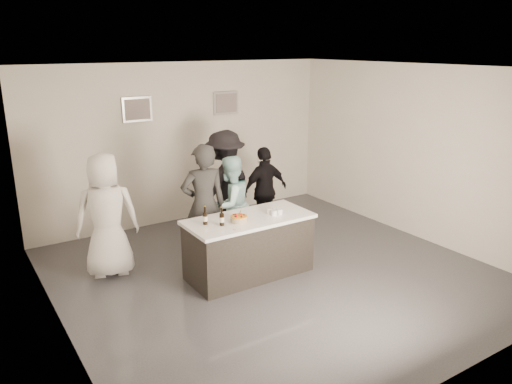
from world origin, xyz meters
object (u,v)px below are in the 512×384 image
Objects in this scene: beer_bottle_b at (222,216)px; person_guest_back at (225,185)px; beer_bottle_a at (205,216)px; person_guest_right at (265,190)px; bar_counter at (249,246)px; person_main_blue at (230,205)px; cake at (239,219)px; person_guest_left at (107,215)px; person_main_black at (204,205)px.

person_guest_back is (0.98, 1.63, -0.08)m from beer_bottle_b.
beer_bottle_a is 1.87m from person_guest_back.
beer_bottle_a is at bearing 32.40° from person_guest_right.
person_guest_back is at bearing 59.10° from beer_bottle_b.
person_main_blue reaches higher than bar_counter.
cake is 1.94m from person_guest_left.
person_main_black reaches higher than person_guest_right.
beer_bottle_b is 0.16× the size of person_main_blue.
person_main_blue is (0.57, 0.19, -0.15)m from person_main_black.
beer_bottle_a is at bearing 76.28° from person_main_black.
person_main_blue is 1.07m from person_guest_right.
person_guest_back reaches higher than cake.
person_guest_back is at bearing -18.52° from person_guest_right.
person_guest_back reaches higher than beer_bottle_b.
bar_counter is 7.76× the size of cake.
person_main_blue reaches higher than beer_bottle_a.
beer_bottle_b is at bearing 35.85° from person_guest_back.
cake is 0.15× the size of person_main_blue.
person_guest_right is at bearing 140.15° from person_guest_back.
cake is at bearing 43.42° from person_guest_back.
person_guest_left is at bearing -5.82° from person_main_black.
person_main_blue is at bearing 66.43° from cake.
bar_counter is at bearing 46.70° from person_guest_right.
person_main_black reaches higher than person_main_blue.
bar_counter is 0.98× the size of person_guest_back.
person_main_blue is at bearing 76.77° from bar_counter.
cake is 0.13× the size of person_guest_left.
person_guest_right is (1.68, 1.42, -0.24)m from beer_bottle_b.
person_guest_left is at bearing 134.96° from beer_bottle_a.
beer_bottle_b is at bearing 150.77° from person_guest_left.
bar_counter is 1.18× the size of person_guest_right.
person_main_black is 1.68m from person_guest_right.
cake is at bearing 43.55° from person_guest_right.
bar_counter is 0.54m from cake.
person_main_black reaches higher than person_guest_back.
person_main_black is at bearing 20.32° from person_guest_right.
person_guest_back reaches higher than person_main_blue.
person_guest_right is at bearing 34.32° from beer_bottle_a.
beer_bottle_a is at bearing 159.63° from cake.
beer_bottle_b is 0.80m from person_main_black.
person_main_blue is at bearing 22.63° from person_guest_right.
person_main_black is at bearing 116.80° from bar_counter.
beer_bottle_a is at bearing 150.47° from person_guest_left.
bar_counter is at bearing 19.99° from cake.
beer_bottle_a is 0.14× the size of person_guest_left.
cake is at bearing -0.84° from beer_bottle_b.
bar_counter is 0.95m from person_main_black.
person_guest_left reaches higher than person_guest_right.
person_guest_left reaches higher than bar_counter.
person_main_black is at bearing 21.45° from person_guest_back.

